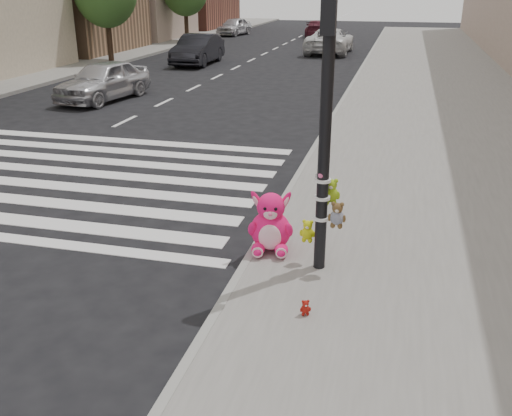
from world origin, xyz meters
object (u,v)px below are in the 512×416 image
(red_teddy, at_px, (305,308))
(car_silver_far, at_px, (103,81))
(car_white_near, at_px, (330,41))
(pink_bunny, at_px, (271,226))
(car_dark_far, at_px, (198,49))
(signal_pole, at_px, (326,151))

(red_teddy, bearing_deg, car_silver_far, 104.70)
(car_white_near, bearing_deg, red_teddy, 97.31)
(pink_bunny, distance_m, car_dark_far, 22.26)
(car_silver_far, relative_size, car_dark_far, 0.90)
(car_silver_far, bearing_deg, car_white_near, 78.97)
(red_teddy, height_order, car_silver_far, car_silver_far)
(pink_bunny, distance_m, red_teddy, 1.88)
(car_dark_far, relative_size, car_white_near, 0.87)
(pink_bunny, height_order, red_teddy, pink_bunny)
(car_silver_far, relative_size, car_white_near, 0.78)
(car_dark_far, height_order, car_white_near, car_dark_far)
(car_white_near, bearing_deg, car_silver_far, 70.59)
(red_teddy, xyz_separation_m, car_dark_far, (-9.34, 22.24, 0.50))
(car_silver_far, distance_m, car_dark_far, 9.85)
(red_teddy, height_order, car_white_near, car_white_near)
(car_white_near, bearing_deg, car_dark_far, 47.90)
(car_dark_far, bearing_deg, car_silver_far, -91.29)
(pink_bunny, xyz_separation_m, car_dark_far, (-8.52, 20.57, 0.21))
(red_teddy, distance_m, car_silver_far, 15.51)
(signal_pole, distance_m, car_silver_far, 14.51)
(car_silver_far, xyz_separation_m, car_dark_far, (-0.01, 9.85, 0.05))
(pink_bunny, relative_size, red_teddy, 4.62)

